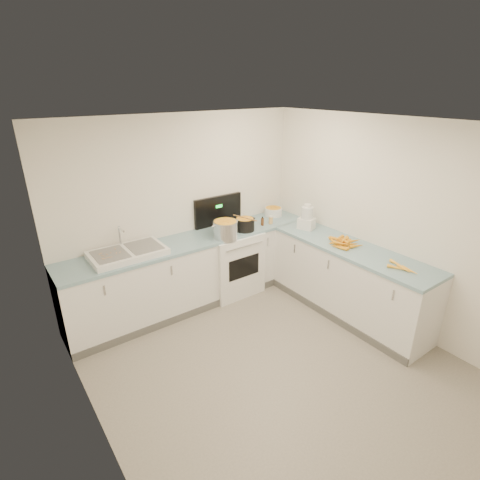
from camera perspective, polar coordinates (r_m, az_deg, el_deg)
floor at (r=4.25m, az=5.76°, el=-18.95°), size 3.50×4.00×0.00m
ceiling at (r=3.20m, az=7.56°, el=16.85°), size 3.50×4.00×0.00m
wall_back at (r=5.08m, az=-8.75°, el=4.48°), size 3.50×0.00×2.50m
wall_left at (r=2.83m, az=-21.54°, el=-12.70°), size 0.00×4.00×2.50m
wall_right at (r=4.82m, az=22.18°, el=2.01°), size 0.00×4.00×2.50m
counter_back at (r=5.14m, az=-6.67°, el=-4.64°), size 3.50×0.62×0.94m
counter_right at (r=5.05m, az=16.18°, el=-5.95°), size 0.62×2.20×0.94m
stove at (r=5.38m, az=-1.51°, el=-3.11°), size 0.76×0.65×1.36m
sink at (r=4.60m, az=-16.74°, el=-1.88°), size 0.86×0.52×0.31m
steel_pot at (r=4.93m, az=-2.23°, el=1.55°), size 0.36×0.36×0.24m
black_pot at (r=5.17m, az=0.74°, el=2.29°), size 0.28×0.28×0.19m
wooden_spoon at (r=5.13m, az=0.75°, el=3.39°), size 0.13×0.39×0.02m
mixing_bowl at (r=5.79m, az=5.09°, el=4.33°), size 0.32×0.32×0.12m
extract_bottle at (r=5.36m, az=3.43°, el=2.78°), size 0.04×0.04×0.11m
spice_jar at (r=5.44m, az=4.71°, el=3.02°), size 0.06×0.06×0.10m
food_processor at (r=5.28m, az=10.13°, el=3.27°), size 0.24×0.26×0.36m
carrot_pile at (r=4.90m, az=15.36°, el=-0.23°), size 0.43×0.45×0.09m
peeled_carrots at (r=4.47m, az=23.39°, el=-3.86°), size 0.19×0.37×0.04m
peelings at (r=4.51m, az=-19.47°, el=-2.17°), size 0.25×0.26×0.01m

